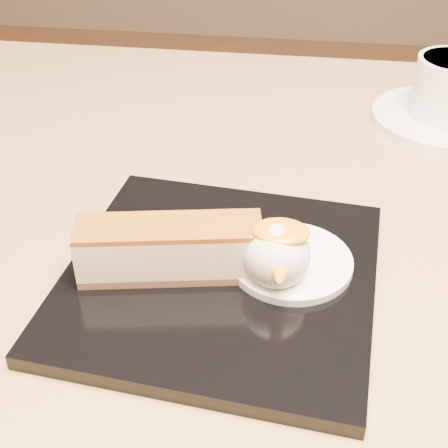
% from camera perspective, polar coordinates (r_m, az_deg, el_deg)
% --- Properties ---
extents(table, '(0.80, 0.80, 0.72)m').
position_cam_1_polar(table, '(0.61, 0.76, -12.74)').
color(table, black).
rests_on(table, ground).
extents(dessert_plate, '(0.24, 0.24, 0.01)m').
position_cam_1_polar(dessert_plate, '(0.46, -0.36, -4.93)').
color(dessert_plate, black).
rests_on(dessert_plate, table).
extents(cheesecake, '(0.13, 0.06, 0.04)m').
position_cam_1_polar(cheesecake, '(0.44, -4.98, -2.28)').
color(cheesecake, brown).
rests_on(cheesecake, dessert_plate).
extents(cream_smear, '(0.09, 0.09, 0.01)m').
position_cam_1_polar(cream_smear, '(0.46, 6.13, -3.41)').
color(cream_smear, white).
rests_on(cream_smear, dessert_plate).
extents(ice_cream_scoop, '(0.05, 0.05, 0.05)m').
position_cam_1_polar(ice_cream_scoop, '(0.43, 4.83, -2.83)').
color(ice_cream_scoop, white).
rests_on(ice_cream_scoop, cream_smear).
extents(mango_sauce, '(0.04, 0.03, 0.01)m').
position_cam_1_polar(mango_sauce, '(0.42, 5.25, -0.68)').
color(mango_sauce, orange).
rests_on(mango_sauce, ice_cream_scoop).
extents(mint_sprig, '(0.04, 0.03, 0.00)m').
position_cam_1_polar(mint_sprig, '(0.48, 2.81, -0.82)').
color(mint_sprig, '#297F32').
rests_on(mint_sprig, cream_smear).
extents(saucer, '(0.15, 0.15, 0.01)m').
position_cam_1_polar(saucer, '(0.71, 19.41, 9.10)').
color(saucer, white).
rests_on(saucer, table).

